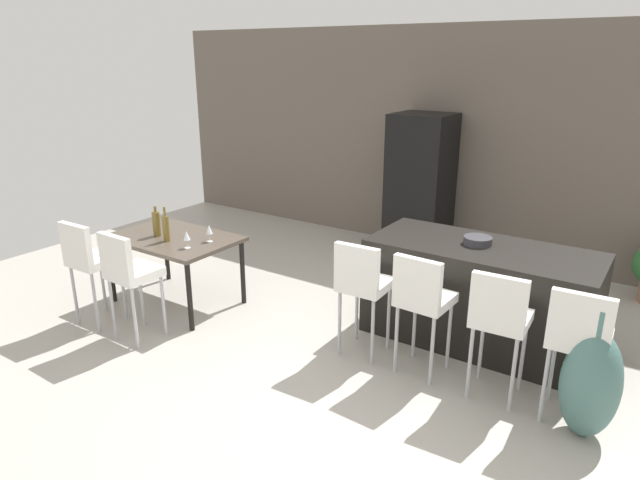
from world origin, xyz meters
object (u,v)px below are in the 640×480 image
(bar_chair_right, at_px, (500,316))
(refrigerator, at_px, (420,186))
(wine_glass_far, at_px, (209,230))
(kitchen_island, at_px, (479,294))
(wine_bottle_right, at_px, (156,224))
(bar_chair_far, at_px, (579,335))
(dining_table, at_px, (174,243))
(wine_glass_left, at_px, (187,236))
(wine_bottle_middle, at_px, (166,228))
(floor_vase, at_px, (591,383))
(bar_chair_left, at_px, (362,281))
(bar_chair_middle, at_px, (422,296))
(dining_chair_far, at_px, (128,270))
(dining_chair_near, at_px, (88,257))
(fruit_bowl, at_px, (478,241))

(bar_chair_right, bearing_deg, refrigerator, 124.68)
(wine_glass_far, bearing_deg, kitchen_island, 19.32)
(wine_bottle_right, bearing_deg, bar_chair_far, 3.12)
(dining_table, relative_size, wine_glass_left, 7.50)
(wine_bottle_middle, xyz_separation_m, floor_vase, (3.94, 0.21, -0.47))
(bar_chair_left, bearing_deg, kitchen_island, 47.26)
(kitchen_island, distance_m, bar_chair_right, 0.95)
(dining_table, bearing_deg, bar_chair_left, 3.87)
(bar_chair_middle, relative_size, wine_glass_far, 6.03)
(bar_chair_right, height_order, dining_chair_far, same)
(bar_chair_right, bearing_deg, floor_vase, -6.49)
(bar_chair_right, distance_m, bar_chair_far, 0.54)
(bar_chair_far, height_order, dining_chair_near, same)
(dining_chair_near, distance_m, wine_bottle_right, 0.76)
(wine_glass_far, bearing_deg, fruit_bowl, 20.46)
(kitchen_island, distance_m, wine_glass_left, 2.81)
(kitchen_island, bearing_deg, fruit_bowl, 156.56)
(kitchen_island, bearing_deg, bar_chair_right, -63.48)
(bar_chair_middle, height_order, wine_bottle_middle, wine_bottle_middle)
(bar_chair_left, bearing_deg, refrigerator, 104.36)
(wine_glass_left, height_order, refrigerator, refrigerator)
(fruit_bowl, bearing_deg, bar_chair_left, -128.98)
(dining_chair_far, relative_size, wine_bottle_right, 3.31)
(bar_chair_middle, relative_size, dining_chair_near, 1.00)
(bar_chair_left, xyz_separation_m, bar_chair_right, (1.17, 0.00, 0.00))
(bar_chair_left, height_order, wine_glass_far, bar_chair_left)
(dining_chair_near, height_order, floor_vase, dining_chair_near)
(bar_chair_right, relative_size, dining_table, 0.81)
(bar_chair_right, relative_size, wine_glass_far, 6.03)
(bar_chair_far, bearing_deg, bar_chair_right, 180.00)
(bar_chair_middle, bearing_deg, dining_chair_far, -158.70)
(dining_chair_near, bearing_deg, floor_vase, 11.43)
(dining_table, distance_m, dining_chair_far, 0.85)
(wine_glass_far, relative_size, fruit_bowl, 0.70)
(bar_chair_left, xyz_separation_m, dining_chair_near, (-2.46, -0.94, 0.00))
(wine_glass_far, distance_m, fruit_bowl, 2.59)
(dining_table, xyz_separation_m, dining_chair_near, (-0.29, -0.80, 0.03))
(bar_chair_middle, bearing_deg, wine_glass_far, -178.67)
(kitchen_island, distance_m, wine_glass_far, 2.67)
(kitchen_island, height_order, dining_chair_far, dining_chair_far)
(floor_vase, bearing_deg, bar_chair_right, 173.51)
(kitchen_island, xyz_separation_m, bar_chair_far, (0.95, -0.82, 0.24))
(dining_chair_far, bearing_deg, wine_glass_left, 81.37)
(dining_table, bearing_deg, kitchen_island, 18.31)
(bar_chair_right, bearing_deg, dining_chair_near, -165.40)
(dining_table, relative_size, wine_bottle_middle, 3.67)
(dining_table, xyz_separation_m, floor_vase, (4.00, 0.07, -0.26))
(kitchen_island, bearing_deg, refrigerator, 127.85)
(bar_chair_left, relative_size, dining_chair_near, 1.00)
(bar_chair_middle, relative_size, wine_bottle_right, 3.31)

